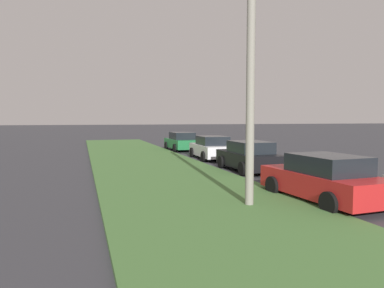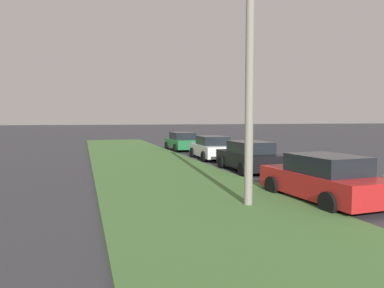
{
  "view_description": "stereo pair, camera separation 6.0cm",
  "coord_description": "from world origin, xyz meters",
  "px_view_note": "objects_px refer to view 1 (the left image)",
  "views": [
    {
      "loc": [
        -2.42,
        9.48,
        2.57
      ],
      "look_at": [
        16.87,
        3.59,
        1.15
      ],
      "focal_mm": 33.88,
      "sensor_mm": 36.0,
      "label": 1
    },
    {
      "loc": [
        -2.44,
        9.42,
        2.57
      ],
      "look_at": [
        16.87,
        3.59,
        1.15
      ],
      "focal_mm": 33.88,
      "sensor_mm": 36.0,
      "label": 2
    }
  ],
  "objects_px": {
    "parked_car_green": "(181,142)",
    "parked_car_black": "(249,157)",
    "parked_car_white": "(212,148)",
    "streetlight": "(262,54)",
    "parked_car_red": "(324,179)"
  },
  "relations": [
    {
      "from": "parked_car_red",
      "to": "parked_car_white",
      "type": "bearing_deg",
      "value": -7.03
    },
    {
      "from": "parked_car_red",
      "to": "parked_car_black",
      "type": "bearing_deg",
      "value": -9.42
    },
    {
      "from": "parked_car_red",
      "to": "parked_car_white",
      "type": "xyz_separation_m",
      "value": [
        12.11,
        -0.76,
        0.0
      ]
    },
    {
      "from": "parked_car_black",
      "to": "parked_car_white",
      "type": "relative_size",
      "value": 0.99
    },
    {
      "from": "parked_car_red",
      "to": "streetlight",
      "type": "bearing_deg",
      "value": 87.91
    },
    {
      "from": "parked_car_black",
      "to": "parked_car_green",
      "type": "relative_size",
      "value": 1.0
    },
    {
      "from": "parked_car_white",
      "to": "streetlight",
      "type": "bearing_deg",
      "value": 168.85
    },
    {
      "from": "parked_car_black",
      "to": "parked_car_white",
      "type": "distance_m",
      "value": 5.48
    },
    {
      "from": "parked_car_green",
      "to": "streetlight",
      "type": "xyz_separation_m",
      "value": [
        -18.71,
        2.76,
        3.67
      ]
    },
    {
      "from": "streetlight",
      "to": "parked_car_red",
      "type": "bearing_deg",
      "value": -88.66
    },
    {
      "from": "parked_car_black",
      "to": "streetlight",
      "type": "distance_m",
      "value": 8.16
    },
    {
      "from": "parked_car_white",
      "to": "parked_car_green",
      "type": "bearing_deg",
      "value": 4.08
    },
    {
      "from": "parked_car_white",
      "to": "streetlight",
      "type": "xyz_separation_m",
      "value": [
        -12.17,
        2.95,
        3.67
      ]
    },
    {
      "from": "parked_car_white",
      "to": "streetlight",
      "type": "height_order",
      "value": "streetlight"
    },
    {
      "from": "parked_car_green",
      "to": "parked_car_black",
      "type": "bearing_deg",
      "value": 179.5
    }
  ]
}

